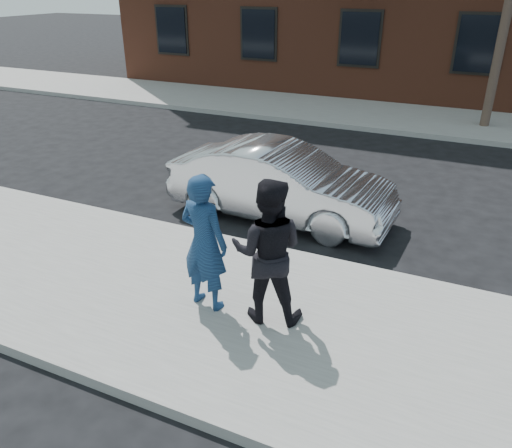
% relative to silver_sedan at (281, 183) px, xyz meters
% --- Properties ---
extents(ground, '(100.00, 100.00, 0.00)m').
position_rel_silver_sedan_xyz_m(ground, '(-1.26, -2.94, -0.68)').
color(ground, black).
rests_on(ground, ground).
extents(near_sidewalk, '(50.00, 3.50, 0.15)m').
position_rel_silver_sedan_xyz_m(near_sidewalk, '(-1.26, -3.19, -0.61)').
color(near_sidewalk, gray).
rests_on(near_sidewalk, ground).
extents(near_curb, '(50.00, 0.10, 0.15)m').
position_rel_silver_sedan_xyz_m(near_curb, '(-1.26, -1.39, -0.61)').
color(near_curb, '#999691').
rests_on(near_curb, ground).
extents(far_sidewalk, '(50.00, 3.50, 0.15)m').
position_rel_silver_sedan_xyz_m(far_sidewalk, '(-1.26, 8.31, -0.61)').
color(far_sidewalk, gray).
rests_on(far_sidewalk, ground).
extents(far_curb, '(50.00, 0.10, 0.15)m').
position_rel_silver_sedan_xyz_m(far_curb, '(-1.26, 6.51, -0.61)').
color(far_curb, '#999691').
rests_on(far_curb, ground).
extents(silver_sedan, '(4.22, 1.66, 1.37)m').
position_rel_silver_sedan_xyz_m(silver_sedan, '(0.00, 0.00, 0.00)').
color(silver_sedan, silver).
rests_on(silver_sedan, ground).
extents(man_hoodie, '(0.72, 0.56, 1.83)m').
position_rel_silver_sedan_xyz_m(man_hoodie, '(0.24, -3.20, 0.38)').
color(man_hoodie, navy).
rests_on(man_hoodie, near_sidewalk).
extents(man_peacoat, '(1.06, 0.92, 1.87)m').
position_rel_silver_sedan_xyz_m(man_peacoat, '(1.07, -3.11, 0.40)').
color(man_peacoat, black).
rests_on(man_peacoat, near_sidewalk).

